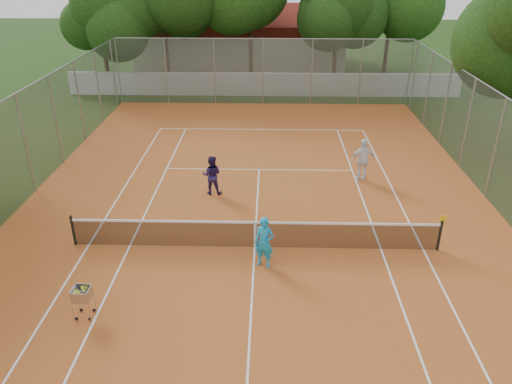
{
  "coord_description": "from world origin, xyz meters",
  "views": [
    {
      "loc": [
        0.43,
        -13.9,
        8.8
      ],
      "look_at": [
        0.0,
        1.5,
        1.3
      ],
      "focal_mm": 35.0,
      "sensor_mm": 36.0,
      "label": 1
    }
  ],
  "objects_px": {
    "player_near": "(264,242)",
    "ball_hopper": "(83,301)",
    "clubhouse": "(241,38)",
    "tennis_net": "(255,234)",
    "player_far_right": "(363,160)",
    "player_far_left": "(212,175)"
  },
  "relations": [
    {
      "from": "clubhouse",
      "to": "player_near",
      "type": "distance_m",
      "value": 30.15
    },
    {
      "from": "tennis_net",
      "to": "player_near",
      "type": "bearing_deg",
      "value": -72.71
    },
    {
      "from": "player_near",
      "to": "ball_hopper",
      "type": "relative_size",
      "value": 1.68
    },
    {
      "from": "player_near",
      "to": "player_far_left",
      "type": "height_order",
      "value": "player_near"
    },
    {
      "from": "clubhouse",
      "to": "ball_hopper",
      "type": "distance_m",
      "value": 32.67
    },
    {
      "from": "tennis_net",
      "to": "player_near",
      "type": "xyz_separation_m",
      "value": [
        0.32,
        -1.03,
        0.33
      ]
    },
    {
      "from": "player_near",
      "to": "tennis_net",
      "type": "bearing_deg",
      "value": 124.91
    },
    {
      "from": "tennis_net",
      "to": "clubhouse",
      "type": "relative_size",
      "value": 0.72
    },
    {
      "from": "tennis_net",
      "to": "player_far_right",
      "type": "distance_m",
      "value": 6.97
    },
    {
      "from": "clubhouse",
      "to": "player_far_right",
      "type": "relative_size",
      "value": 9.0
    },
    {
      "from": "player_far_left",
      "to": "player_near",
      "type": "bearing_deg",
      "value": 115.6
    },
    {
      "from": "clubhouse",
      "to": "ball_hopper",
      "type": "height_order",
      "value": "clubhouse"
    },
    {
      "from": "clubhouse",
      "to": "tennis_net",
      "type": "bearing_deg",
      "value": -86.05
    },
    {
      "from": "ball_hopper",
      "to": "tennis_net",
      "type": "bearing_deg",
      "value": 36.74
    },
    {
      "from": "player_far_left",
      "to": "ball_hopper",
      "type": "xyz_separation_m",
      "value": [
        -2.59,
        -7.52,
        -0.31
      ]
    },
    {
      "from": "tennis_net",
      "to": "player_far_right",
      "type": "height_order",
      "value": "player_far_right"
    },
    {
      "from": "player_far_left",
      "to": "ball_hopper",
      "type": "distance_m",
      "value": 7.96
    },
    {
      "from": "clubhouse",
      "to": "player_far_left",
      "type": "height_order",
      "value": "clubhouse"
    },
    {
      "from": "clubhouse",
      "to": "player_far_right",
      "type": "height_order",
      "value": "clubhouse"
    },
    {
      "from": "player_near",
      "to": "ball_hopper",
      "type": "bearing_deg",
      "value": -134.34
    },
    {
      "from": "player_far_left",
      "to": "player_far_right",
      "type": "relative_size",
      "value": 0.87
    },
    {
      "from": "tennis_net",
      "to": "clubhouse",
      "type": "xyz_separation_m",
      "value": [
        -2.0,
        29.0,
        1.69
      ]
    }
  ]
}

